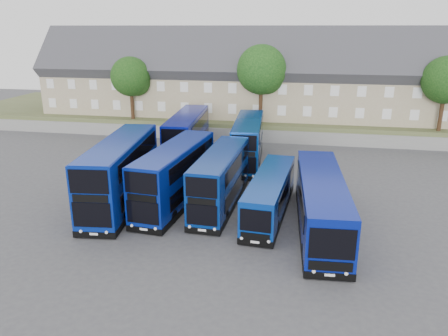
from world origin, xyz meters
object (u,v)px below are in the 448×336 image
Objects in this scene: tree_mid at (263,72)px; tree_east at (447,82)px; tree_west at (132,78)px; coach_east_a at (270,195)px; dd_front_mid at (175,176)px; dd_front_left at (121,174)px.

tree_mid is 20.02m from tree_east.
coach_east_a is at bearing -48.94° from tree_west.
tree_west is 0.94× the size of tree_east.
tree_west is at bearing 124.57° from dd_front_mid.
tree_west is (-7.59, 21.81, 4.64)m from dd_front_left.
dd_front_mid is 22.79m from tree_mid.
tree_west is 0.83× the size of tree_mid.
dd_front_mid is 1.41× the size of tree_east.
coach_east_a is 1.43× the size of tree_west.
tree_west is 16.04m from tree_mid.
coach_east_a is 1.34× the size of tree_east.
dd_front_mid is at bearing -139.08° from tree_east.
coach_east_a is at bearing 0.44° from dd_front_mid.
tree_mid is at bearing 178.57° from tree_east.
coach_east_a is at bearing -128.10° from tree_east.
tree_east is (17.05, 21.75, 5.94)m from coach_east_a.
tree_mid reaches higher than dd_front_left.
dd_front_left is at bearing -164.37° from dd_front_mid.
dd_front_left is 11.40m from coach_east_a.
dd_front_left is 23.56m from tree_west.
tree_east is (36.00, 0.00, 0.34)m from tree_west.
tree_west is (-18.95, 21.75, 5.61)m from coach_east_a.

